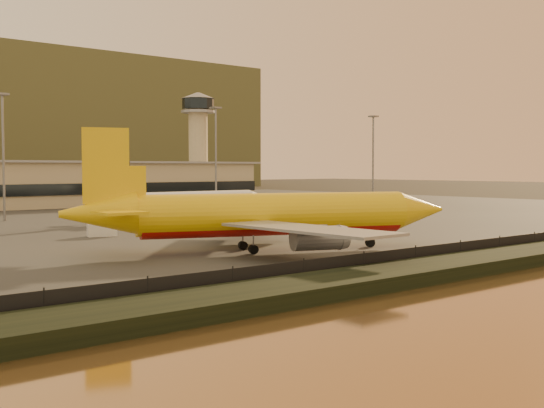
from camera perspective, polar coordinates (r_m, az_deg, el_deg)
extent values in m
plane|color=black|center=(81.24, 3.80, -4.59)|extent=(900.00, 900.00, 0.00)
cube|color=black|center=(69.91, 13.47, -5.33)|extent=(320.00, 7.00, 1.40)
cube|color=#2D2D2D|center=(163.46, -19.77, -0.90)|extent=(320.00, 220.00, 0.20)
cube|color=black|center=(72.28, 10.93, -4.55)|extent=(300.00, 0.05, 2.20)
cube|color=black|center=(181.00, -21.83, 1.04)|extent=(160.00, 0.60, 3.00)
cylinder|color=tan|center=(227.22, -6.18, 4.11)|extent=(6.40, 6.40, 30.00)
cylinder|color=black|center=(228.17, -6.21, 8.32)|extent=(10.40, 10.40, 3.50)
cone|color=gray|center=(228.44, -6.21, 9.01)|extent=(11.20, 11.20, 2.00)
cylinder|color=gray|center=(227.94, -6.20, 7.68)|extent=(11.20, 11.20, 0.80)
cylinder|color=slate|center=(145.69, -21.55, 3.57)|extent=(0.50, 0.50, 25.00)
cube|color=slate|center=(146.41, -21.65, 8.54)|extent=(2.20, 2.20, 0.40)
cylinder|color=slate|center=(166.49, -4.72, 3.67)|extent=(0.50, 0.50, 25.00)
cube|color=slate|center=(167.12, -4.73, 8.03)|extent=(2.20, 2.20, 0.40)
cylinder|color=slate|center=(195.35, 8.45, 3.55)|extent=(0.50, 0.50, 25.00)
cube|color=slate|center=(195.89, 8.48, 7.26)|extent=(2.20, 2.20, 0.40)
cube|color=brown|center=(424.82, -19.71, 6.10)|extent=(220.00, 160.00, 70.00)
cylinder|color=yellow|center=(86.88, 0.29, -0.75)|extent=(34.78, 17.29, 5.10)
cylinder|color=#AB0E09|center=(86.94, 0.29, -1.34)|extent=(33.47, 15.89, 3.97)
cone|color=yellow|center=(95.87, 12.27, -0.47)|extent=(8.22, 7.20, 5.10)
cone|color=yellow|center=(82.31, -14.36, -0.79)|extent=(10.05, 7.89, 5.10)
cube|color=yellow|center=(82.22, -13.73, 3.13)|extent=(5.18, 2.29, 8.92)
cube|color=yellow|center=(87.52, -13.35, -0.30)|extent=(6.85, 6.84, 0.31)
cube|color=yellow|center=(77.40, -12.62, -0.72)|extent=(5.13, 5.07, 0.31)
cube|color=gray|center=(99.55, -2.81, -0.79)|extent=(20.01, 20.84, 0.31)
cylinder|color=gray|center=(97.22, -0.88, -1.71)|extent=(6.49, 4.71, 2.80)
cube|color=gray|center=(73.93, 3.03, -2.11)|extent=(7.32, 22.18, 0.31)
cylinder|color=gray|center=(78.04, 3.79, -2.87)|extent=(6.49, 4.71, 2.80)
cylinder|color=black|center=(92.54, 8.21, -3.21)|extent=(1.36, 1.23, 1.12)
cylinder|color=slate|center=(92.48, 8.21, -2.85)|extent=(0.20, 0.20, 2.29)
cylinder|color=black|center=(83.96, -1.57, -3.82)|extent=(1.36, 1.23, 1.12)
cylinder|color=slate|center=(83.89, -1.57, -3.42)|extent=(0.20, 0.20, 2.29)
cylinder|color=black|center=(88.32, -2.45, -3.48)|extent=(1.36, 1.23, 1.12)
cylinder|color=slate|center=(88.25, -2.46, -3.10)|extent=(0.20, 0.20, 2.29)
cylinder|color=silver|center=(142.75, -6.50, 0.27)|extent=(28.66, 4.11, 3.98)
cylinder|color=gray|center=(142.79, -6.50, -0.01)|extent=(27.86, 3.23, 3.10)
cone|color=silver|center=(152.84, -1.14, 0.47)|extent=(5.59, 4.00, 3.98)
cone|color=silver|center=(133.72, -12.92, 0.16)|extent=(7.18, 4.01, 3.98)
cube|color=black|center=(133.95, -12.64, 2.04)|extent=(4.38, 0.34, 6.96)
cube|color=silver|center=(137.97, -13.08, 0.37)|extent=(4.94, 4.81, 0.24)
cube|color=silver|center=(130.93, -11.51, 0.25)|extent=(4.96, 4.84, 0.24)
cube|color=gray|center=(151.62, -9.03, 0.15)|extent=(11.80, 18.69, 0.24)
cylinder|color=gray|center=(150.43, -7.85, -0.28)|extent=(4.78, 2.21, 2.19)
cube|color=gray|center=(133.34, -4.19, -0.21)|extent=(11.94, 18.68, 0.24)
cylinder|color=gray|center=(136.74, -4.17, -0.59)|extent=(4.78, 2.21, 2.19)
cylinder|color=black|center=(149.24, -2.99, -0.88)|extent=(0.88, 0.70, 0.88)
cylinder|color=slate|center=(149.21, -2.99, -0.70)|extent=(0.21, 0.21, 1.79)
cylinder|color=black|center=(139.83, -7.11, -1.16)|extent=(0.88, 0.70, 0.88)
cylinder|color=slate|center=(139.80, -7.11, -0.97)|extent=(0.21, 0.21, 1.79)
cylinder|color=black|center=(142.84, -7.89, -1.08)|extent=(0.88, 0.70, 0.88)
cylinder|color=slate|center=(142.81, -7.89, -0.89)|extent=(0.21, 0.21, 1.79)
cube|color=yellow|center=(108.77, -5.51, -2.15)|extent=(3.71, 2.06, 1.58)
cube|color=silver|center=(108.70, -14.04, -2.12)|extent=(4.82, 3.31, 1.99)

